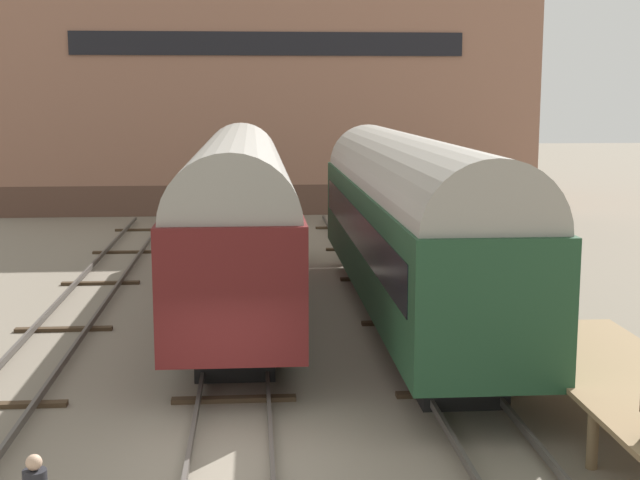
% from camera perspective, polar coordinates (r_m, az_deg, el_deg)
% --- Properties ---
extents(ground_plane, '(200.00, 200.00, 0.00)m').
position_cam_1_polar(ground_plane, '(16.20, -5.73, -13.80)').
color(ground_plane, slate).
extents(track_middle, '(2.60, 60.00, 0.26)m').
position_cam_1_polar(track_middle, '(16.15, -5.74, -13.34)').
color(track_middle, '#4C4742').
rests_on(track_middle, ground).
extents(track_right, '(2.60, 60.00, 0.26)m').
position_cam_1_polar(track_right, '(16.70, 11.10, -12.69)').
color(track_right, '#4C4742').
rests_on(track_right, ground).
extents(train_car_green, '(2.98, 18.07, 5.25)m').
position_cam_1_polar(train_car_green, '(24.63, 5.70, 1.44)').
color(train_car_green, black).
rests_on(train_car_green, ground).
extents(train_car_maroon, '(3.07, 18.87, 5.24)m').
position_cam_1_polar(train_car_maroon, '(26.66, -5.27, 2.01)').
color(train_car_maroon, black).
rests_on(train_car_maroon, ground).
extents(warehouse_building, '(28.93, 12.46, 16.23)m').
position_cam_1_polar(warehouse_building, '(53.15, -3.44, 11.19)').
color(warehouse_building, brown).
rests_on(warehouse_building, ground).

